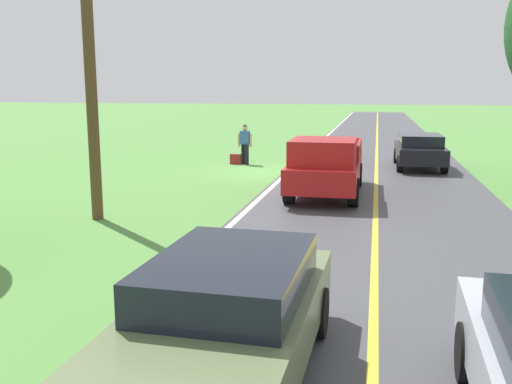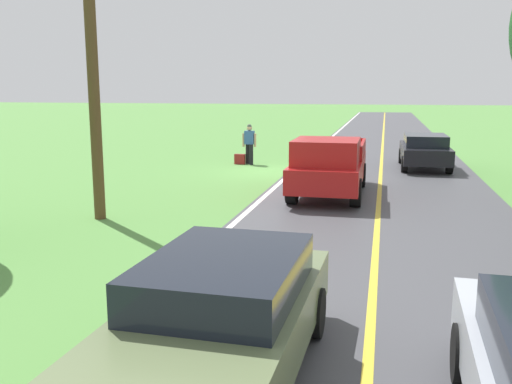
{
  "view_description": "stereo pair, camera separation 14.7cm",
  "coord_description": "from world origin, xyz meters",
  "px_view_note": "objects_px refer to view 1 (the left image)",
  "views": [
    {
      "loc": [
        -4.17,
        21.56,
        3.24
      ],
      "look_at": [
        -1.97,
        11.32,
        1.31
      ],
      "focal_mm": 39.14,
      "sensor_mm": 36.0,
      "label": 1
    },
    {
      "loc": [
        -4.32,
        21.52,
        3.24
      ],
      "look_at": [
        -1.97,
        11.32,
        1.31
      ],
      "focal_mm": 39.14,
      "sensor_mm": 36.0,
      "label": 2
    }
  ],
  "objects_px": {
    "hitchhiker_walking": "(245,142)",
    "utility_pole_roadside": "(89,58)",
    "pickup_truck_passing": "(326,165)",
    "suitcase_carried": "(235,159)",
    "sedan_ahead_same_lane": "(227,316)",
    "sedan_near_oncoming": "(420,150)"
  },
  "relations": [
    {
      "from": "hitchhiker_walking",
      "to": "utility_pole_roadside",
      "type": "height_order",
      "value": "utility_pole_roadside"
    },
    {
      "from": "pickup_truck_passing",
      "to": "utility_pole_roadside",
      "type": "bearing_deg",
      "value": 39.12
    },
    {
      "from": "suitcase_carried",
      "to": "utility_pole_roadside",
      "type": "height_order",
      "value": "utility_pole_roadside"
    },
    {
      "from": "suitcase_carried",
      "to": "sedan_ahead_same_lane",
      "type": "bearing_deg",
      "value": 15.42
    },
    {
      "from": "sedan_near_oncoming",
      "to": "utility_pole_roadside",
      "type": "xyz_separation_m",
      "value": [
        8.61,
        11.35,
        3.22
      ]
    },
    {
      "from": "hitchhiker_walking",
      "to": "suitcase_carried",
      "type": "bearing_deg",
      "value": 9.4
    },
    {
      "from": "pickup_truck_passing",
      "to": "sedan_ahead_same_lane",
      "type": "distance_m",
      "value": 11.3
    },
    {
      "from": "pickup_truck_passing",
      "to": "suitcase_carried",
      "type": "bearing_deg",
      "value": -55.37
    },
    {
      "from": "pickup_truck_passing",
      "to": "utility_pole_roadside",
      "type": "height_order",
      "value": "utility_pole_roadside"
    },
    {
      "from": "hitchhiker_walking",
      "to": "pickup_truck_passing",
      "type": "height_order",
      "value": "pickup_truck_passing"
    },
    {
      "from": "hitchhiker_walking",
      "to": "sedan_near_oncoming",
      "type": "xyz_separation_m",
      "value": [
        -7.35,
        -0.39,
        -0.23
      ]
    },
    {
      "from": "hitchhiker_walking",
      "to": "utility_pole_roadside",
      "type": "bearing_deg",
      "value": 83.47
    },
    {
      "from": "pickup_truck_passing",
      "to": "sedan_ahead_same_lane",
      "type": "xyz_separation_m",
      "value": [
        0.08,
        11.3,
        -0.21
      ]
    },
    {
      "from": "utility_pole_roadside",
      "to": "sedan_near_oncoming",
      "type": "bearing_deg",
      "value": -127.19
    },
    {
      "from": "sedan_ahead_same_lane",
      "to": "suitcase_carried",
      "type": "bearing_deg",
      "value": -76.04
    },
    {
      "from": "hitchhiker_walking",
      "to": "sedan_ahead_same_lane",
      "type": "distance_m",
      "value": 18.36
    },
    {
      "from": "suitcase_carried",
      "to": "utility_pole_roadside",
      "type": "relative_size",
      "value": 0.06
    },
    {
      "from": "suitcase_carried",
      "to": "sedan_ahead_same_lane",
      "type": "height_order",
      "value": "sedan_ahead_same_lane"
    },
    {
      "from": "hitchhiker_walking",
      "to": "sedan_near_oncoming",
      "type": "distance_m",
      "value": 7.37
    },
    {
      "from": "pickup_truck_passing",
      "to": "hitchhiker_walking",
      "type": "bearing_deg",
      "value": -58.22
    },
    {
      "from": "sedan_ahead_same_lane",
      "to": "sedan_near_oncoming",
      "type": "bearing_deg",
      "value": -100.34
    },
    {
      "from": "pickup_truck_passing",
      "to": "sedan_near_oncoming",
      "type": "xyz_separation_m",
      "value": [
        -3.26,
        -7.0,
        -0.21
      ]
    }
  ]
}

